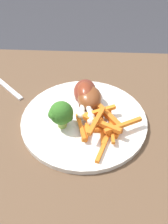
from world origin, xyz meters
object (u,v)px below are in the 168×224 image
at_px(chicken_drumstick_far, 85,92).
at_px(carrot_fries_pile, 102,125).
at_px(chicken_drumstick_extra, 90,99).
at_px(broccoli_floret_front, 60,113).
at_px(fork, 2,83).
at_px(dining_table, 74,163).
at_px(chicken_drumstick_near, 86,95).
at_px(dinner_plate, 84,120).

bearing_deg(chicken_drumstick_far, carrot_fries_pile, 112.22).
distance_m(chicken_drumstick_far, chicken_drumstick_extra, 0.03).
height_order(carrot_fries_pile, chicken_drumstick_extra, chicken_drumstick_extra).
xyz_separation_m(broccoli_floret_front, fork, (0.19, -0.17, -0.05)).
height_order(carrot_fries_pile, chicken_drumstick_far, chicken_drumstick_far).
relative_size(dining_table, chicken_drumstick_far, 8.92).
bearing_deg(fork, chicken_drumstick_near, 24.69).
bearing_deg(chicken_drumstick_near, dinner_plate, 87.97).
distance_m(carrot_fries_pile, chicken_drumstick_extra, 0.08).
height_order(broccoli_floret_front, chicken_drumstick_far, broccoli_floret_front).
xyz_separation_m(carrot_fries_pile, fork, (0.28, -0.17, -0.02)).
height_order(chicken_drumstick_extra, fork, chicken_drumstick_extra).
bearing_deg(chicken_drumstick_near, carrot_fries_pile, 113.23).
bearing_deg(carrot_fries_pile, dining_table, 12.37).
distance_m(dinner_plate, broccoli_floret_front, 0.07).
bearing_deg(fork, dinner_plate, 13.24).
bearing_deg(dining_table, broccoli_floret_front, -35.85).
height_order(chicken_drumstick_near, fork, chicken_drumstick_near).
xyz_separation_m(carrot_fries_pile, chicken_drumstick_extra, (0.03, -0.08, 0.01)).
xyz_separation_m(dining_table, carrot_fries_pile, (-0.06, -0.01, 0.13)).
height_order(dining_table, broccoli_floret_front, broccoli_floret_front).
relative_size(dining_table, fork, 6.36).
bearing_deg(broccoli_floret_front, dinner_plate, -151.75).
height_order(chicken_drumstick_far, chicken_drumstick_extra, chicken_drumstick_extra).
height_order(broccoli_floret_front, fork, broccoli_floret_front).
relative_size(broccoli_floret_front, chicken_drumstick_extra, 0.52).
xyz_separation_m(chicken_drumstick_far, fork, (0.23, -0.07, -0.03)).
bearing_deg(dinner_plate, chicken_drumstick_extra, -104.33).
bearing_deg(dining_table, chicken_drumstick_near, -102.93).
height_order(dinner_plate, carrot_fries_pile, carrot_fries_pile).
bearing_deg(fork, broccoli_floret_front, 2.05).
bearing_deg(broccoli_floret_front, chicken_drumstick_near, -121.82).
distance_m(dinner_plate, chicken_drumstick_near, 0.06).
bearing_deg(chicken_drumstick_near, fork, -19.02).
distance_m(broccoli_floret_front, chicken_drumstick_near, 0.10).
xyz_separation_m(broccoli_floret_front, chicken_drumstick_far, (-0.05, -0.10, -0.02)).
height_order(dining_table, dinner_plate, dinner_plate).
distance_m(chicken_drumstick_extra, fork, 0.27).
xyz_separation_m(broccoli_floret_front, chicken_drumstick_near, (-0.05, -0.08, -0.01)).
bearing_deg(dinner_plate, broccoli_floret_front, 28.25).
xyz_separation_m(dinner_plate, chicken_drumstick_near, (-0.00, -0.06, 0.03)).
xyz_separation_m(chicken_drumstick_far, chicken_drumstick_extra, (-0.01, 0.03, 0.00)).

